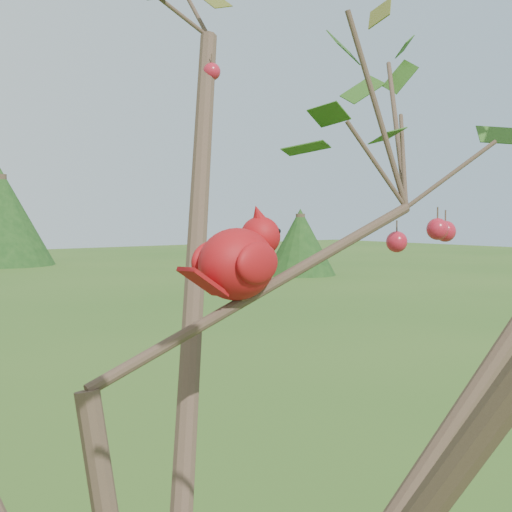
{
  "coord_description": "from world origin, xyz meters",
  "views": [
    {
      "loc": [
        -0.53,
        -0.86,
        2.2
      ],
      "look_at": [
        0.24,
        0.09,
        2.12
      ],
      "focal_mm": 55.0,
      "sensor_mm": 36.0,
      "label": 1
    }
  ],
  "objects": [
    {
      "name": "crabapple_tree",
      "position": [
        0.03,
        -0.02,
        2.12
      ],
      "size": [
        2.35,
        2.05,
        2.95
      ],
      "color": "#3E2C21",
      "rests_on": "ground"
    },
    {
      "name": "cardinal",
      "position": [
        0.2,
        0.08,
        2.12
      ],
      "size": [
        0.23,
        0.14,
        0.16
      ],
      "rotation": [
        0.0,
        0.0,
        0.27
      ],
      "color": "#A3110E",
      "rests_on": "ground"
    }
  ]
}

